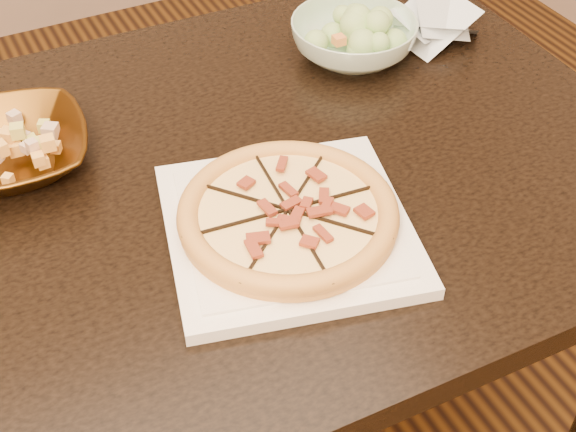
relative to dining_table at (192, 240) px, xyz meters
name	(u,v)px	position (x,y,z in m)	size (l,w,h in m)	color
dining_table	(192,240)	(0.00, 0.00, 0.00)	(1.34, 0.88, 0.75)	black
plate	(288,227)	(0.08, -0.15, 0.12)	(0.36, 0.36, 0.02)	white
pizza	(288,214)	(0.08, -0.15, 0.14)	(0.27, 0.27, 0.03)	#D38A3F
bronze_bowl	(7,151)	(-0.20, 0.14, 0.14)	(0.22, 0.22, 0.05)	#4E2E0D
mixed_dish	(0,127)	(-0.20, 0.14, 0.18)	(0.11, 0.11, 0.03)	tan
salad_bowl	(354,39)	(0.37, 0.18, 0.14)	(0.20, 0.20, 0.06)	silver
salad	(355,11)	(0.37, 0.18, 0.19)	(0.11, 0.11, 0.04)	#95CA65
cling_film	(425,21)	(0.51, 0.19, 0.13)	(0.14, 0.12, 0.05)	silver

